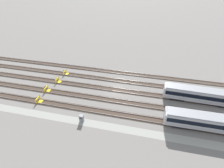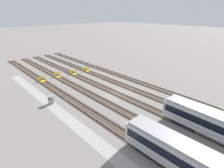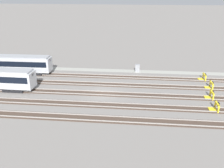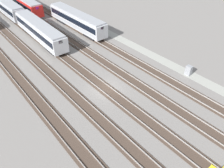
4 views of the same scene
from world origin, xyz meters
name	(u,v)px [view 4 (image 4 of 4)]	position (x,y,z in m)	size (l,w,h in m)	color
ground_plane	(105,89)	(0.00, 0.00, 0.00)	(400.00, 400.00, 0.00)	gray
service_walkway	(162,60)	(0.00, -12.56, 0.00)	(54.00, 2.00, 0.01)	#9E9E93
rail_track_nearest	(146,68)	(0.00, -8.66, 0.04)	(90.00, 2.23, 0.21)	#47382D
rail_track_near_inner	(127,78)	(0.00, -4.33, 0.04)	(90.00, 2.24, 0.21)	#47382D
rail_track_middle	(105,89)	(0.00, 0.00, 0.04)	(90.00, 2.24, 0.21)	#47382D
rail_track_far_inner	(80,102)	(0.00, 4.33, 0.04)	(90.00, 2.23, 0.21)	#47382D
rail_track_farthest	(51,117)	(0.00, 8.66, 0.04)	(90.00, 2.23, 0.21)	#47382D
subway_car_front_row_left_inner	(23,3)	(39.51, -4.34, 2.04)	(18.03, 3.02, 3.70)	red
subway_car_front_row_centre	(6,6)	(39.78, -0.05, 2.04)	(18.01, 2.92, 3.70)	#B7BABF
subway_car_front_row_right_inner	(40,30)	(20.76, -0.02, 2.04)	(18.06, 3.25, 3.70)	#B7BABF
subway_car_front_row_rightmost	(77,20)	(20.76, -8.66, 2.04)	(18.03, 3.02, 3.70)	#B7BABF
electrical_cabinet	(189,70)	(-5.52, -12.23, 0.80)	(0.90, 0.73, 1.60)	gray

